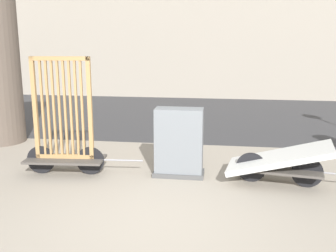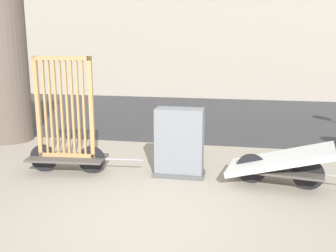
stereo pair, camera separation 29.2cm
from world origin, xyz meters
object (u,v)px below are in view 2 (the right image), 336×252
object	(u,v)px
bike_cart_with_mattress	(280,163)
advertising_column	(3,63)
bike_cart_with_bedframe	(66,133)
utility_cabinet	(179,145)

from	to	relation	value
bike_cart_with_mattress	advertising_column	xyz separation A→B (m)	(-6.10, 1.95, 1.43)
bike_cart_with_bedframe	bike_cart_with_mattress	distance (m)	3.72
bike_cart_with_bedframe	utility_cabinet	distance (m)	2.03
utility_cabinet	advertising_column	world-z (taller)	advertising_column
bike_cart_with_bedframe	bike_cart_with_mattress	world-z (taller)	bike_cart_with_bedframe
bike_cart_with_bedframe	advertising_column	bearing A→B (deg)	136.46
bike_cart_with_mattress	utility_cabinet	world-z (taller)	utility_cabinet
bike_cart_with_bedframe	bike_cart_with_mattress	bearing A→B (deg)	-4.40
utility_cabinet	bike_cart_with_mattress	bearing A→B (deg)	-6.70
bike_cart_with_bedframe	utility_cabinet	size ratio (longest dim) A/B	1.74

